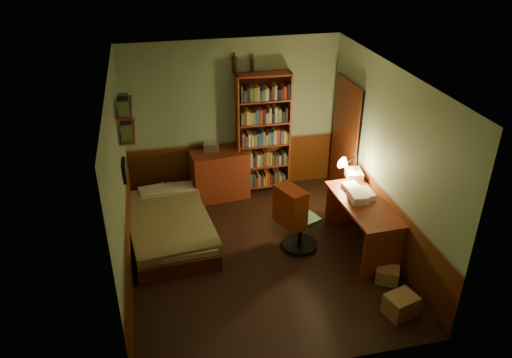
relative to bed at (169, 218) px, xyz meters
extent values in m
cube|color=black|center=(1.19, -0.79, -0.31)|extent=(3.50, 4.00, 0.02)
cube|color=silver|center=(1.19, -0.79, 2.31)|extent=(3.50, 4.00, 0.02)
cube|color=gray|center=(1.19, 1.22, 1.00)|extent=(3.50, 0.02, 2.60)
cube|color=gray|center=(-0.57, -0.79, 1.00)|extent=(0.02, 4.00, 2.60)
cube|color=gray|center=(2.95, -0.79, 1.00)|extent=(0.02, 4.00, 2.60)
cube|color=gray|center=(1.19, -2.80, 1.00)|extent=(3.50, 0.02, 2.60)
cube|color=black|center=(2.91, 0.51, 0.70)|extent=(0.06, 0.90, 2.00)
cube|color=#41190A|center=(2.88, 0.51, 0.70)|extent=(0.02, 0.98, 2.08)
cube|color=olive|center=(0.00, 0.00, 0.00)|extent=(1.22, 2.10, 0.60)
cube|color=maroon|center=(0.91, 0.98, 0.11)|extent=(0.97, 0.56, 0.82)
cube|color=#B2B2B7|center=(0.81, 1.10, 0.58)|extent=(0.28, 0.24, 0.13)
cube|color=maroon|center=(1.67, 1.06, 0.73)|extent=(0.89, 0.30, 2.07)
cylinder|color=black|center=(1.23, 1.17, 1.90)|extent=(0.08, 0.08, 0.26)
cylinder|color=black|center=(1.52, 1.17, 1.88)|extent=(0.08, 0.08, 0.23)
cube|color=maroon|center=(2.63, -0.91, 0.08)|extent=(0.65, 1.44, 0.76)
cube|color=silver|center=(2.77, -0.21, 0.52)|extent=(0.27, 0.34, 0.12)
cone|color=black|center=(2.78, -0.21, 0.73)|extent=(0.20, 0.20, 0.55)
cube|color=#2C4D3A|center=(1.80, -0.70, 0.15)|extent=(0.57, 0.54, 0.90)
cube|color=#A13718|center=(1.86, -0.90, 0.87)|extent=(0.33, 0.50, 0.55)
cube|color=maroon|center=(-0.45, 0.31, 1.30)|extent=(0.20, 0.90, 0.03)
cube|color=maroon|center=(-0.45, 0.31, 1.65)|extent=(0.20, 0.90, 0.03)
cube|color=black|center=(-0.53, -0.19, 0.95)|extent=(0.04, 0.32, 0.26)
cube|color=#A98554|center=(2.58, -2.28, -0.17)|extent=(0.42, 0.37, 0.27)
cube|color=#A98554|center=(2.69, -1.69, -0.20)|extent=(0.37, 0.35, 0.21)
camera|label=1|loc=(-0.10, -6.32, 4.01)|focal=35.00mm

